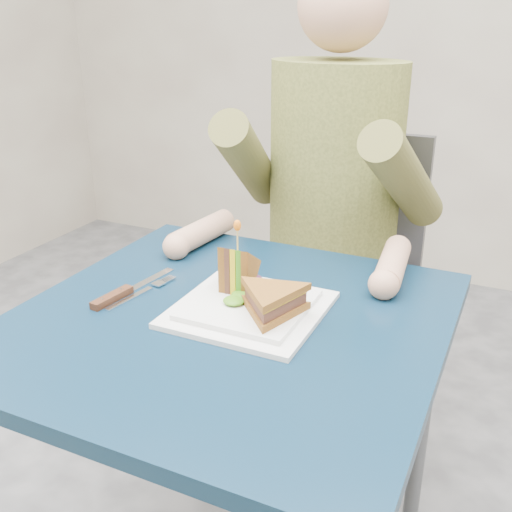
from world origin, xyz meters
The scene contains 12 objects.
table centered at (0.00, 0.00, 0.65)m, with size 0.75×0.75×0.73m.
chair centered at (0.00, 0.68, 0.54)m, with size 0.42×0.40×0.93m.
diner centered at (0.00, 0.57, 0.91)m, with size 0.54×0.59×0.74m.
plate centered at (0.03, 0.03, 0.74)m, with size 0.26×0.26×0.02m.
sandwich_flat centered at (0.08, 0.01, 0.78)m, with size 0.21×0.21×0.05m.
sandwich_upright centered at (-0.02, 0.08, 0.78)m, with size 0.08×0.13×0.13m.
fork centered at (-0.20, 0.01, 0.73)m, with size 0.05×0.18×0.01m.
knife centered at (-0.23, -0.02, 0.74)m, with size 0.05×0.22×0.02m.
toothpick centered at (-0.02, 0.08, 0.85)m, with size 0.00×0.00×0.06m, color tan.
toothpick_frill centered at (-0.02, 0.08, 0.88)m, with size 0.01×0.01×0.02m, color orange.
lettuce_spill centered at (0.03, 0.04, 0.76)m, with size 0.15×0.13×0.02m, color #337A14, non-canonical shape.
onion_ring centered at (0.04, 0.04, 0.77)m, with size 0.04×0.04×0.01m, color #9E4C7A.
Camera 1 is at (0.45, -0.84, 1.24)m, focal length 42.00 mm.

